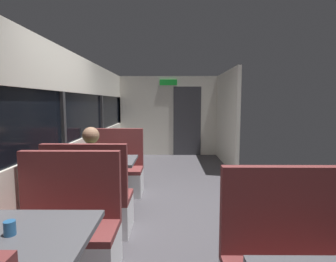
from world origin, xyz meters
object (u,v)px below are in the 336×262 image
object	(u,v)px
dining_table_near_window	(21,247)
seated_passenger	(91,187)
bench_mid_window_facing_end	(90,206)
bench_near_window_facing_entry	(66,238)
dining_table_mid_window	(104,166)
coffee_cup_primary	(10,228)
bench_mid_window_facing_entry	(114,174)

from	to	relation	value
dining_table_near_window	seated_passenger	distance (m)	1.53
bench_mid_window_facing_end	bench_near_window_facing_entry	bearing A→B (deg)	-90.00
dining_table_mid_window	coffee_cup_primary	size ratio (longest dim) A/B	10.00
bench_mid_window_facing_entry	dining_table_near_window	bearing A→B (deg)	-90.00
seated_passenger	bench_near_window_facing_entry	bearing A→B (deg)	-90.00
bench_near_window_facing_entry	bench_mid_window_facing_end	distance (m)	0.76
dining_table_near_window	bench_mid_window_facing_end	world-z (taller)	bench_mid_window_facing_end
bench_mid_window_facing_end	bench_mid_window_facing_entry	bearing A→B (deg)	90.00
bench_near_window_facing_entry	dining_table_mid_window	xyz separation A→B (m)	(0.00, 1.46, 0.31)
bench_mid_window_facing_end	coffee_cup_primary	bearing A→B (deg)	-91.42
bench_mid_window_facing_entry	seated_passenger	world-z (taller)	seated_passenger
dining_table_near_window	bench_near_window_facing_entry	size ratio (longest dim) A/B	0.82
dining_table_near_window	bench_mid_window_facing_end	xyz separation A→B (m)	(0.00, 1.46, -0.31)
dining_table_near_window	seated_passenger	xyz separation A→B (m)	(0.00, 1.53, -0.10)
bench_near_window_facing_entry	bench_mid_window_facing_entry	world-z (taller)	same
dining_table_mid_window	bench_mid_window_facing_entry	size ratio (longest dim) A/B	0.82
bench_mid_window_facing_end	coffee_cup_primary	distance (m)	1.57
bench_near_window_facing_entry	seated_passenger	distance (m)	0.86
bench_mid_window_facing_entry	bench_mid_window_facing_end	bearing A→B (deg)	-90.00
dining_table_mid_window	seated_passenger	bearing A→B (deg)	-90.00
dining_table_mid_window	coffee_cup_primary	distance (m)	2.21
bench_near_window_facing_entry	bench_mid_window_facing_end	xyz separation A→B (m)	(0.00, 0.76, 0.00)
bench_mid_window_facing_end	seated_passenger	distance (m)	0.22
dining_table_near_window	coffee_cup_primary	world-z (taller)	coffee_cup_primary
bench_near_window_facing_entry	seated_passenger	size ratio (longest dim) A/B	0.87
dining_table_near_window	bench_mid_window_facing_entry	size ratio (longest dim) A/B	0.82
bench_mid_window_facing_end	bench_mid_window_facing_entry	size ratio (longest dim) A/B	1.00
dining_table_near_window	coffee_cup_primary	bearing A→B (deg)	-130.84
bench_mid_window_facing_end	coffee_cup_primary	world-z (taller)	bench_mid_window_facing_end
coffee_cup_primary	dining_table_near_window	bearing A→B (deg)	49.16
bench_mid_window_facing_end	dining_table_mid_window	bearing A→B (deg)	90.00
dining_table_mid_window	bench_mid_window_facing_entry	world-z (taller)	bench_mid_window_facing_entry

